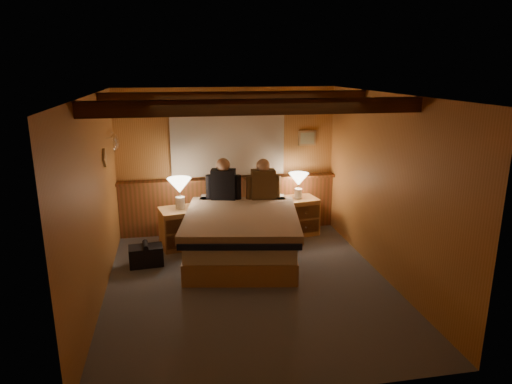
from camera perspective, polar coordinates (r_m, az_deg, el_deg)
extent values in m
plane|color=slate|center=(6.00, -0.86, -11.45)|extent=(4.20, 4.20, 0.00)
plane|color=tan|center=(5.37, -0.97, 12.07)|extent=(4.20, 4.20, 0.00)
plane|color=#C08545|center=(7.59, -3.55, 3.88)|extent=(3.60, 0.00, 3.60)
plane|color=#C08545|center=(5.57, -19.49, -1.25)|extent=(0.00, 4.20, 4.20)
plane|color=#C08545|center=(6.12, 15.96, 0.48)|extent=(0.00, 4.20, 4.20)
plane|color=#C08545|center=(3.63, 4.66, -9.24)|extent=(3.60, 0.00, 3.60)
cube|color=brown|center=(7.72, -3.40, -1.68)|extent=(3.60, 0.12, 0.90)
cube|color=brown|center=(7.53, -3.40, 1.61)|extent=(3.60, 0.22, 0.04)
cylinder|color=#4B2A12|center=(7.39, -3.58, 10.23)|extent=(2.10, 0.05, 0.05)
sphere|color=#4B2A12|center=(7.34, -11.87, 9.90)|extent=(0.08, 0.08, 0.08)
sphere|color=#4B2A12|center=(7.58, 4.45, 10.35)|extent=(0.08, 0.08, 0.08)
cube|color=beige|center=(7.47, -3.52, 6.03)|extent=(1.85, 0.08, 1.05)
cube|color=#4B2A12|center=(4.78, 0.24, 10.58)|extent=(3.60, 0.15, 0.16)
cube|color=#4B2A12|center=(6.26, -2.35, 11.71)|extent=(3.60, 0.15, 0.16)
cylinder|color=white|center=(7.00, -17.48, 6.80)|extent=(0.03, 0.55, 0.03)
torus|color=white|center=(6.87, -17.29, 5.65)|extent=(0.01, 0.21, 0.21)
torus|color=white|center=(7.10, -17.09, 5.95)|extent=(0.01, 0.21, 0.21)
cube|color=tan|center=(7.78, 6.41, 6.72)|extent=(0.30, 0.03, 0.25)
cube|color=beige|center=(7.77, 6.44, 6.70)|extent=(0.24, 0.01, 0.19)
cube|color=tan|center=(6.76, -1.80, -6.87)|extent=(1.81, 2.21, 0.30)
cube|color=white|center=(6.67, -1.82, -4.74)|extent=(1.76, 2.17, 0.24)
cube|color=black|center=(6.38, -1.88, -4.25)|extent=(1.80, 1.83, 0.08)
cube|color=pink|center=(6.48, -1.86, -3.29)|extent=(1.87, 2.03, 0.12)
cube|color=white|center=(7.36, -4.63, -1.21)|extent=(0.64, 0.44, 0.16)
cube|color=white|center=(7.34, 1.25, -1.20)|extent=(0.64, 0.44, 0.16)
cube|color=tan|center=(7.16, -9.56, -4.45)|extent=(0.65, 0.60, 0.61)
cube|color=brown|center=(6.90, -9.16, -4.13)|extent=(0.49, 0.12, 0.21)
cube|color=brown|center=(6.99, -9.07, -6.02)|extent=(0.49, 0.12, 0.21)
cylinder|color=white|center=(6.90, -9.16, -4.13)|extent=(0.04, 0.04, 0.03)
cylinder|color=white|center=(6.99, -9.07, -6.02)|extent=(0.04, 0.04, 0.03)
cube|color=tan|center=(7.69, 5.37, -2.91)|extent=(0.63, 0.58, 0.61)
cube|color=brown|center=(7.44, 6.18, -2.56)|extent=(0.50, 0.10, 0.21)
cube|color=brown|center=(7.52, 6.13, -4.34)|extent=(0.50, 0.10, 0.21)
cylinder|color=white|center=(7.44, 6.18, -2.56)|extent=(0.03, 0.03, 0.03)
cylinder|color=white|center=(7.52, 6.13, -4.34)|extent=(0.03, 0.03, 0.03)
cylinder|color=silver|center=(7.08, -9.46, -1.32)|extent=(0.14, 0.14, 0.18)
cylinder|color=white|center=(7.04, -9.50, -0.37)|extent=(0.02, 0.02, 0.10)
cone|color=#FFF0C6|center=(7.00, -9.55, 0.82)|extent=(0.37, 0.37, 0.22)
cylinder|color=silver|center=(7.54, 5.30, -0.19)|extent=(0.13, 0.13, 0.16)
cylinder|color=white|center=(7.51, 5.32, 0.61)|extent=(0.02, 0.02, 0.09)
cone|color=#FFF0C6|center=(7.48, 5.35, 1.61)|extent=(0.33, 0.33, 0.20)
cube|color=black|center=(7.18, -4.09, 0.86)|extent=(0.42, 0.30, 0.50)
cylinder|color=black|center=(7.21, -5.82, 0.57)|extent=(0.12, 0.12, 0.40)
cylinder|color=black|center=(7.16, -2.34, 0.53)|extent=(0.12, 0.12, 0.40)
sphere|color=tan|center=(7.10, -4.14, 3.36)|extent=(0.22, 0.22, 0.22)
cube|color=brown|center=(7.19, 0.89, 0.87)|extent=(0.38, 0.24, 0.49)
cylinder|color=brown|center=(7.17, -0.82, 0.52)|extent=(0.12, 0.12, 0.39)
cylinder|color=brown|center=(7.23, 2.57, 0.63)|extent=(0.12, 0.12, 0.39)
sphere|color=tan|center=(7.12, 0.90, 3.32)|extent=(0.22, 0.22, 0.22)
cube|color=black|center=(6.67, -13.57, -7.75)|extent=(0.49, 0.32, 0.28)
cylinder|color=black|center=(6.61, -13.66, -6.49)|extent=(0.10, 0.29, 0.07)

